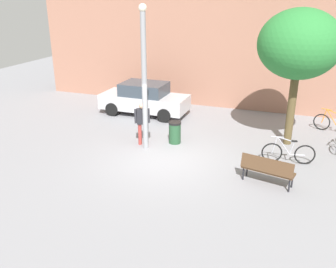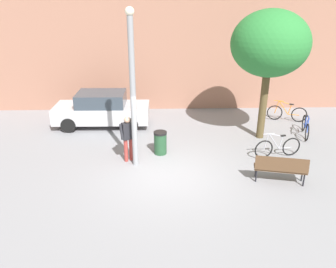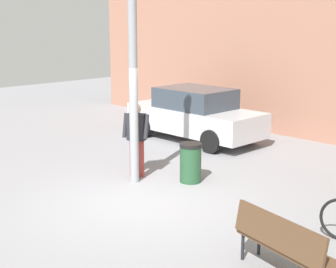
{
  "view_description": "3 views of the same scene",
  "coord_description": "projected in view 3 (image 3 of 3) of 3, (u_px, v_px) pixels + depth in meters",
  "views": [
    {
      "loc": [
        4.1,
        -11.08,
        5.53
      ],
      "look_at": [
        0.09,
        0.07,
        0.97
      ],
      "focal_mm": 39.14,
      "sensor_mm": 36.0,
      "label": 1
    },
    {
      "loc": [
        -0.25,
        -9.83,
        5.52
      ],
      "look_at": [
        0.08,
        0.96,
        1.06
      ],
      "focal_mm": 35.99,
      "sensor_mm": 36.0,
      "label": 2
    },
    {
      "loc": [
        6.87,
        -6.17,
        3.47
      ],
      "look_at": [
        0.77,
        -0.04,
        1.5
      ],
      "focal_mm": 53.39,
      "sensor_mm": 36.0,
      "label": 3
    }
  ],
  "objects": [
    {
      "name": "ground_plane",
      "position": [
        142.0,
        202.0,
        9.76
      ],
      "size": [
        36.0,
        36.0,
        0.0
      ],
      "primitive_type": "plane",
      "color": "gray"
    },
    {
      "name": "lamppost",
      "position": [
        133.0,
        55.0,
        10.41
      ],
      "size": [
        0.28,
        0.28,
        5.23
      ],
      "color": "gray",
      "rests_on": "ground_plane"
    },
    {
      "name": "person_by_lamppost",
      "position": [
        137.0,
        135.0,
        11.19
      ],
      "size": [
        0.63,
        0.48,
        1.67
      ],
      "color": "#9E3833",
      "rests_on": "ground_plane"
    },
    {
      "name": "park_bench",
      "position": [
        283.0,
        242.0,
        6.75
      ],
      "size": [
        1.66,
        0.82,
        0.92
      ],
      "color": "#513823",
      "rests_on": "ground_plane"
    },
    {
      "name": "parked_car_silver",
      "position": [
        195.0,
        114.0,
        14.72
      ],
      "size": [
        4.23,
        1.88,
        1.55
      ],
      "color": "#B7B7BC",
      "rests_on": "ground_plane"
    },
    {
      "name": "trash_bin",
      "position": [
        191.0,
        162.0,
        10.91
      ],
      "size": [
        0.49,
        0.49,
        0.87
      ],
      "color": "#234C2D",
      "rests_on": "ground_plane"
    }
  ]
}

